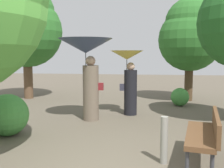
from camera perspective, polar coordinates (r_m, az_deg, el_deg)
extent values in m
cylinder|color=#6B5B4C|center=(7.18, -4.61, -1.94)|extent=(0.43, 0.43, 1.50)
sphere|color=tan|center=(7.11, -4.68, 5.01)|extent=(0.27, 0.27, 0.27)
cylinder|color=#333338|center=(7.14, -5.69, 3.27)|extent=(0.02, 0.02, 0.84)
cone|color=#38476B|center=(7.13, -5.74, 8.23)|extent=(1.45, 1.45, 0.39)
cube|color=maroon|center=(7.13, -2.44, -0.54)|extent=(0.14, 0.10, 0.20)
cylinder|color=black|center=(7.83, 4.02, -1.85)|extent=(0.38, 0.38, 1.33)
sphere|color=tan|center=(7.76, 4.07, 3.81)|extent=(0.24, 0.24, 0.24)
cylinder|color=#333338|center=(7.76, 3.21, 2.46)|extent=(0.02, 0.02, 0.77)
cone|color=#D8C64C|center=(7.75, 3.24, 6.27)|extent=(0.96, 0.96, 0.26)
cube|color=#333342|center=(7.81, 2.20, -0.69)|extent=(0.14, 0.10, 0.20)
cylinder|color=#38383D|center=(5.39, 16.66, -10.78)|extent=(0.06, 0.06, 0.44)
cylinder|color=#38383D|center=(5.40, 20.33, -10.91)|extent=(0.06, 0.06, 0.44)
cylinder|color=#38383D|center=(4.13, 15.93, -16.18)|extent=(0.06, 0.06, 0.44)
cylinder|color=#38383D|center=(4.13, 20.84, -16.35)|extent=(0.06, 0.06, 0.44)
cube|color=brown|center=(4.68, 18.56, -10.43)|extent=(0.71, 1.56, 0.08)
cube|color=brown|center=(4.64, 21.64, -8.22)|extent=(0.34, 1.48, 0.35)
cylinder|color=brown|center=(11.23, -17.85, 6.13)|extent=(0.36, 0.36, 3.59)
sphere|color=#2D6B28|center=(11.26, -18.01, 10.70)|extent=(2.84, 2.84, 2.84)
sphere|color=#2D6B28|center=(11.34, -18.14, 14.31)|extent=(2.27, 2.27, 2.27)
cylinder|color=#4C3823|center=(10.57, 16.40, 4.93)|extent=(0.31, 0.31, 3.13)
sphere|color=#2D6B28|center=(10.58, 16.53, 9.16)|extent=(2.39, 2.39, 2.39)
sphere|color=#2D6B28|center=(10.63, 16.64, 12.53)|extent=(1.91, 1.91, 1.91)
sphere|color=#428C3D|center=(6.28, -21.70, -6.24)|extent=(0.93, 0.93, 0.93)
sphere|color=#428C3D|center=(9.49, 14.50, -2.72)|extent=(0.63, 0.63, 0.63)
cylinder|color=gray|center=(4.49, 11.20, -11.84)|extent=(0.12, 0.12, 0.79)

